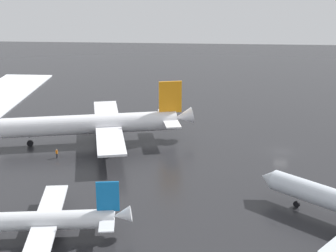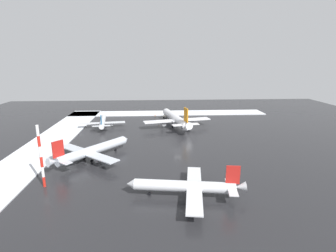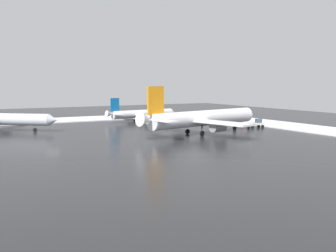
# 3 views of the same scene
# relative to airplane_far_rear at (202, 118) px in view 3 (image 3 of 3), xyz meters

# --- Properties ---
(ground_plane) EXTENTS (240.00, 240.00, 0.00)m
(ground_plane) POSITION_rel_airplane_far_rear_xyz_m (35.29, -2.16, -3.87)
(ground_plane) COLOR #232326
(snow_bank_far) EXTENTS (152.00, 16.00, 0.33)m
(snow_bank_far) POSITION_rel_airplane_far_rear_xyz_m (35.29, -52.16, -3.71)
(snow_bank_far) COLOR white
(snow_bank_far) RESTS_ON ground_plane
(snow_bank_left) EXTENTS (14.00, 116.00, 0.33)m
(snow_bank_left) POSITION_rel_airplane_far_rear_xyz_m (-31.71, -2.16, -3.71)
(snow_bank_left) COLOR white
(snow_bank_left) RESTS_ON ground_plane
(airplane_far_rear) EXTENTS (39.11, 32.76, 11.71)m
(airplane_far_rear) POSITION_rel_airplane_far_rear_xyz_m (0.00, 0.00, 0.00)
(airplane_far_rear) COLOR white
(airplane_far_rear) RESTS_ON ground_plane
(airplane_foreground_jet) EXTENTS (25.97, 21.64, 7.72)m
(airplane_foreground_jet) POSITION_rel_airplane_far_rear_xyz_m (-0.92, -35.57, -1.32)
(airplane_foreground_jet) COLOR silver
(airplane_foreground_jet) RESTS_ON ground_plane
(pushback_tug) EXTENTS (4.87, 2.88, 2.50)m
(pushback_tug) POSITION_rel_airplane_far_rear_xyz_m (-20.74, -4.03, -2.59)
(pushback_tug) COLOR silver
(pushback_tug) RESTS_ON ground_plane
(ground_crew_mid_apron) EXTENTS (0.36, 0.36, 1.71)m
(ground_crew_mid_apron) POSITION_rel_airplane_far_rear_xyz_m (-5.56, -8.23, -2.90)
(ground_crew_mid_apron) COLOR black
(ground_crew_mid_apron) RESTS_ON ground_plane
(ground_crew_near_tug) EXTENTS (0.36, 0.36, 1.71)m
(ground_crew_near_tug) POSITION_rel_airplane_far_rear_xyz_m (-20.37, -9.93, -2.90)
(ground_crew_near_tug) COLOR black
(ground_crew_near_tug) RESTS_ON ground_plane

